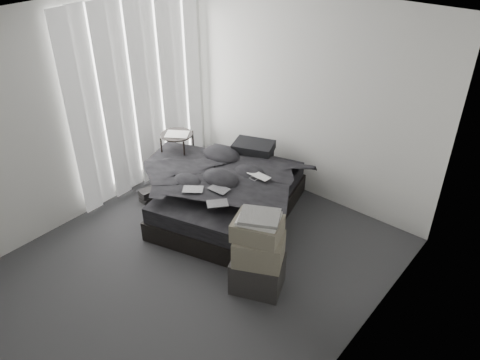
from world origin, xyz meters
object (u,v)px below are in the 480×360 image
Objects in this scene: side_stand at (179,160)px; box_lower at (257,273)px; laptop at (257,173)px; bed at (230,205)px.

box_lower is (2.05, -0.89, -0.20)m from side_stand.
side_stand is 1.53× the size of box_lower.
side_stand is (-1.31, -0.04, -0.28)m from laptop.
side_stand reaches higher than bed.
laptop is 1.29m from box_lower.
bed is 0.65m from laptop.
laptop is (0.32, 0.13, 0.55)m from bed.
box_lower is (0.75, -0.93, -0.49)m from laptop.
side_stand reaches higher than laptop.
laptop is at bearing 1.75° from side_stand.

